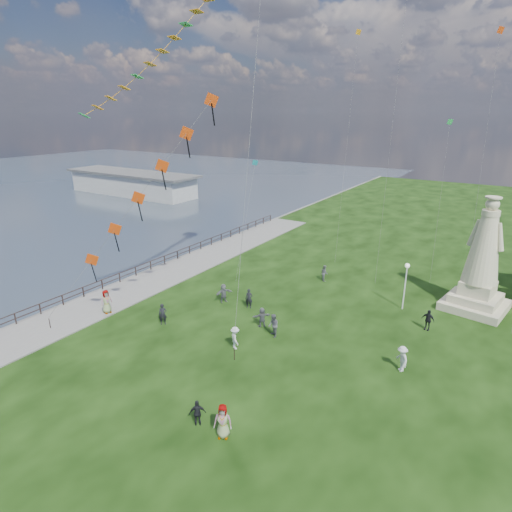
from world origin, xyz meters
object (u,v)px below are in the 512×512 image
Objects in this scene: person_6 at (249,299)px; person_10 at (107,303)px; person_9 at (428,320)px; person_2 at (235,338)px; person_1 at (273,326)px; person_4 at (223,421)px; person_5 at (224,293)px; person_7 at (324,273)px; lamppost at (406,276)px; person_0 at (163,314)px; person_3 at (198,413)px; statue at (481,268)px; person_8 at (402,359)px; pier_pavilion at (132,183)px; person_11 at (262,317)px.

person_6 is 11.43m from person_10.
person_9 is at bearing -48.81° from person_10.
person_2 is at bearing -69.52° from person_10.
person_4 is at bearing -30.20° from person_1.
person_5 reaches higher than person_7.
lamppost is at bearing 52.17° from person_4.
person_0 reaches higher than person_3.
statue is 25.43m from person_0.
person_10 is at bearing -120.08° from person_8.
person_6 is (-7.06, 13.09, -0.11)m from person_4.
person_10 is (-13.11, -3.98, 0.10)m from person_1.
person_10 reaches higher than person_0.
statue is 5.66× the size of person_6.
person_2 is at bearing -109.49° from person_3.
lamppost is at bearing 144.31° from person_9.
pier_pavilion is at bearing 127.06° from person_6.
person_1 is at bearing -56.48° from person_6.
person_6 is at bearing -59.27° from person_5.
statue is 30.11m from person_10.
person_6 is (48.99, -31.91, -1.02)m from pier_pavilion.
person_8 is (62.02, -34.37, -0.99)m from pier_pavilion.
lamppost reaches higher than person_7.
person_1 is 1.06× the size of person_5.
person_8 is (13.04, -2.46, 0.03)m from person_6.
person_2 reaches higher than person_11.
person_5 is at bearing 165.24° from person_6.
person_0 is 1.09× the size of person_11.
person_5 is 1.05× the size of person_7.
pier_pavilion is 18.21× the size of person_6.
person_1 reaches higher than person_6.
person_1 is 0.93× the size of person_4.
person_9 is (17.22, 9.92, -0.02)m from person_0.
statue reaches higher than person_7.
person_4 is (2.96, -10.03, 0.07)m from person_1.
person_10 is (-22.27, -11.02, 0.16)m from person_9.
person_9 is at bearing -152.48° from person_7.
lamppost reaches higher than person_11.
person_9 reaches higher than person_2.
person_0 is 0.98× the size of person_8.
person_1 is 1.07× the size of person_2.
person_2 is (51.72, -37.79, -1.03)m from pier_pavilion.
person_7 is (-1.30, 11.94, -0.09)m from person_1.
lamppost is 15.04m from person_5.
person_5 is (-7.88, 12.87, 0.08)m from person_3.
person_3 is 22.13m from person_7.
lamppost is 19.47m from person_0.
lamppost is 2.59× the size of person_11.
person_6 is 0.97× the size of person_8.
person_11 is (2.61, -2.19, -0.05)m from person_6.
lamppost is at bearing -137.43° from statue.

